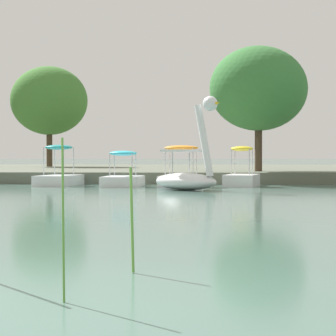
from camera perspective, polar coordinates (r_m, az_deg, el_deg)
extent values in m
cube|color=#5B6051|center=(37.68, 0.05, -0.29)|extent=(129.70, 25.63, 0.50)
ellipsoid|color=white|center=(20.84, 1.70, -1.30)|extent=(2.80, 2.60, 0.60)
cylinder|color=white|center=(20.32, 3.49, 2.67)|extent=(0.76, 0.67, 2.50)
sphere|color=white|center=(20.23, 4.10, 6.23)|extent=(0.72, 0.72, 0.51)
cone|color=yellow|center=(20.11, 4.57, 6.26)|extent=(0.46, 0.45, 0.28)
cube|color=white|center=(20.95, 1.27, 1.67)|extent=(1.49, 1.48, 0.08)
cylinder|color=silver|center=(20.59, 0.44, 0.59)|extent=(0.04, 0.04, 0.78)
cylinder|color=silver|center=(21.31, 2.07, 0.61)|extent=(0.04, 0.04, 0.78)
cube|color=white|center=(23.55, 7.15, -1.19)|extent=(1.65, 2.45, 0.47)
ellipsoid|color=yellow|center=(23.54, 7.15, 1.87)|extent=(1.10, 1.21, 0.20)
cylinder|color=#B7B7BF|center=(24.00, 6.47, 0.63)|extent=(0.04, 0.04, 1.02)
cylinder|color=#B7B7BF|center=(23.89, 8.14, 0.62)|extent=(0.04, 0.04, 1.02)
cylinder|color=#B7B7BF|center=(23.18, 6.13, 0.61)|extent=(0.04, 0.04, 1.02)
cylinder|color=#B7B7BF|center=(23.07, 7.86, 0.61)|extent=(0.04, 0.04, 1.02)
cube|color=white|center=(23.17, 1.27, -1.27)|extent=(1.78, 2.52, 0.43)
ellipsoid|color=orange|center=(23.15, 1.27, 1.96)|extent=(1.51, 1.33, 0.20)
cylinder|color=#B7B7BF|center=(23.70, 0.17, 0.63)|extent=(0.04, 0.04, 1.09)
cylinder|color=#B7B7BF|center=(23.52, 2.77, 0.62)|extent=(0.04, 0.04, 1.09)
cylinder|color=#B7B7BF|center=(22.80, -0.27, 0.61)|extent=(0.04, 0.04, 1.09)
cylinder|color=#B7B7BF|center=(22.61, 2.43, 0.60)|extent=(0.04, 0.04, 1.09)
cube|color=white|center=(23.37, -4.36, -1.29)|extent=(1.57, 2.32, 0.40)
ellipsoid|color=#2DB7D1|center=(23.35, -4.37, 1.43)|extent=(1.16, 1.23, 0.20)
cylinder|color=#B7B7BF|center=(23.89, -5.20, 0.33)|extent=(0.04, 0.04, 0.91)
cylinder|color=#B7B7BF|center=(23.74, -3.12, 0.33)|extent=(0.04, 0.04, 0.91)
cylinder|color=#B7B7BF|center=(22.98, -5.65, 0.30)|extent=(0.04, 0.04, 0.91)
cylinder|color=#B7B7BF|center=(22.82, -3.49, 0.30)|extent=(0.04, 0.04, 0.91)
cube|color=white|center=(24.36, -10.49, -1.18)|extent=(1.68, 2.58, 0.42)
ellipsoid|color=teal|center=(24.34, -10.50, 1.98)|extent=(1.27, 1.49, 0.20)
cylinder|color=#B7B7BF|center=(24.99, -10.91, 0.65)|extent=(0.04, 0.04, 1.13)
cylinder|color=#B7B7BF|center=(24.67, -9.10, 0.65)|extent=(0.04, 0.04, 1.13)
cylinder|color=#B7B7BF|center=(24.02, -11.92, 0.63)|extent=(0.04, 0.04, 1.13)
cylinder|color=#B7B7BF|center=(23.68, -10.06, 0.63)|extent=(0.04, 0.04, 1.13)
cylinder|color=#423323|center=(40.37, -11.39, 2.89)|extent=(0.39, 0.39, 3.88)
ellipsoid|color=#427A33|center=(40.52, -11.40, 6.40)|extent=(6.01, 5.52, 4.58)
cylinder|color=#423323|center=(27.24, 8.73, 3.22)|extent=(0.34, 0.34, 3.37)
ellipsoid|color=#387538|center=(27.40, 8.74, 7.58)|extent=(6.14, 6.42, 3.83)
cylinder|color=#568E38|center=(6.07, -3.51, -4.97)|extent=(0.07, 0.19, 1.07)
cylinder|color=#568E38|center=(4.91, -10.10, -4.88)|extent=(0.06, 0.15, 1.34)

